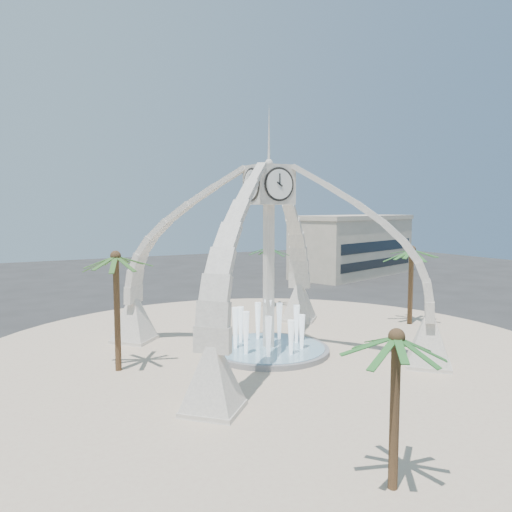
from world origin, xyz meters
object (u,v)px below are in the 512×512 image
fountain (268,349)px  palm_east (412,251)px  palm_south (397,339)px  palm_west (116,258)px  clock_tower (269,256)px  palm_north (269,249)px

fountain → palm_east: palm_east is taller
palm_south → palm_east: bearing=43.3°
fountain → palm_west: 11.57m
clock_tower → fountain: bearing=90.0°
clock_tower → palm_south: size_ratio=3.00×
palm_east → palm_north: size_ratio=1.08×
fountain → palm_north: (7.60, 13.18, 5.43)m
clock_tower → palm_west: (-9.59, 1.04, 0.20)m
palm_north → palm_south: (-11.91, -29.16, -0.49)m
fountain → palm_east: bearing=6.5°
palm_east → palm_north: 13.41m
palm_east → fountain: bearing=-173.5°
fountain → palm_east: (14.41, 1.64, 5.81)m
clock_tower → fountain: clock_tower is taller
clock_tower → palm_south: (-4.31, -15.98, -1.25)m
clock_tower → palm_south: 16.59m
clock_tower → palm_north: clock_tower is taller
palm_east → palm_south: size_ratio=1.17×
clock_tower → palm_west: bearing=173.8°
palm_west → palm_north: 21.07m
fountain → palm_east: 15.62m
palm_east → palm_south: bearing=-136.7°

